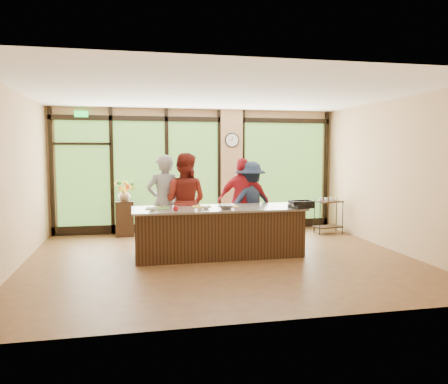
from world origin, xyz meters
name	(u,v)px	position (x,y,z in m)	size (l,w,h in m)	color
floor	(221,259)	(0.00, 0.00, 0.00)	(7.00, 7.00, 0.00)	#53341D
ceiling	(221,93)	(0.00, 0.00, 3.00)	(7.00, 7.00, 0.00)	white
back_wall	(197,171)	(0.00, 3.00, 1.50)	(7.00, 7.00, 0.00)	tan
left_wall	(12,180)	(-3.50, 0.00, 1.50)	(6.00, 6.00, 0.00)	tan
right_wall	(396,176)	(3.50, 0.00, 1.50)	(6.00, 6.00, 0.00)	tan
window_wall	(204,175)	(0.16, 2.95, 1.39)	(6.90, 0.12, 3.00)	tan
island_base	(218,233)	(0.00, 0.30, 0.44)	(3.10, 1.00, 0.88)	#321E10
countertop	(218,209)	(0.00, 0.30, 0.90)	(3.20, 1.10, 0.04)	gray
wall_clock	(232,140)	(0.85, 2.87, 2.25)	(0.36, 0.04, 0.36)	black
cook_left	(164,203)	(-0.97, 1.01, 0.95)	(0.70, 0.46, 1.91)	gray
cook_midleft	(184,201)	(-0.56, 1.00, 0.97)	(0.94, 0.74, 1.94)	maroon
cook_midright	(243,202)	(0.70, 1.16, 0.92)	(1.08, 0.45, 1.84)	#A71924
cook_right	(250,203)	(0.85, 1.16, 0.88)	(1.14, 0.66, 1.76)	#1B263D
roasting_pan	(301,206)	(1.50, -0.10, 0.96)	(0.40, 0.31, 0.07)	black
mixing_bowl	(226,207)	(0.11, 0.11, 0.96)	(0.30, 0.30, 0.07)	silver
cutting_board_left	(157,208)	(-1.13, 0.39, 0.93)	(0.42, 0.31, 0.01)	#457B2C
cutting_board_center	(202,207)	(-0.29, 0.46, 0.93)	(0.35, 0.27, 0.01)	gold
cutting_board_right	(228,206)	(0.21, 0.41, 0.93)	(0.36, 0.27, 0.01)	gold
prep_bowl_near	(153,209)	(-1.23, 0.12, 0.94)	(0.15, 0.15, 0.05)	white
prep_bowl_mid	(206,208)	(-0.27, 0.14, 0.94)	(0.15, 0.15, 0.05)	white
prep_bowl_far	(230,205)	(0.26, 0.44, 0.94)	(0.13, 0.13, 0.03)	white
red_ramekin	(176,209)	(-0.84, -0.04, 0.96)	(0.10, 0.10, 0.08)	#9F0F16
flower_stand	(125,218)	(-1.77, 2.67, 0.41)	(0.41, 0.41, 0.82)	#321E10
flower_vase	(124,195)	(-1.77, 2.67, 0.97)	(0.28, 0.28, 0.30)	#91744F
bar_cart	(328,212)	(3.03, 1.96, 0.52)	(0.69, 0.47, 0.87)	#321E10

